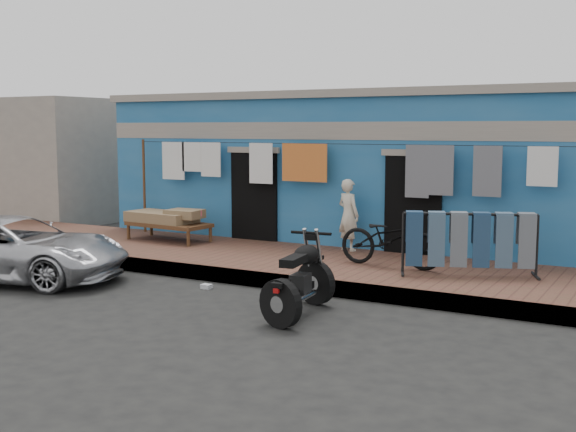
# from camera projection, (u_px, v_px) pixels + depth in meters

# --- Properties ---
(ground) EXTENTS (80.00, 80.00, 0.00)m
(ground) POSITION_uv_depth(u_px,v_px,m) (220.00, 310.00, 10.40)
(ground) COLOR black
(ground) RESTS_ON ground
(sidewalk) EXTENTS (28.00, 3.00, 0.25)m
(sidewalk) POSITION_uv_depth(u_px,v_px,m) (315.00, 267.00, 12.98)
(sidewalk) COLOR brown
(sidewalk) RESTS_ON ground
(curb) EXTENTS (28.00, 0.10, 0.25)m
(curb) POSITION_uv_depth(u_px,v_px,m) (275.00, 281.00, 11.72)
(curb) COLOR gray
(curb) RESTS_ON ground
(building) EXTENTS (12.20, 5.20, 3.36)m
(building) POSITION_uv_depth(u_px,v_px,m) (396.00, 169.00, 16.24)
(building) COLOR #1C5C95
(building) RESTS_ON ground
(neighbor_left) EXTENTS (6.00, 5.00, 3.40)m
(neighbor_left) POSITION_uv_depth(u_px,v_px,m) (49.00, 158.00, 21.59)
(neighbor_left) COLOR #9E9384
(neighbor_left) RESTS_ON ground
(clothesline) EXTENTS (10.06, 0.06, 2.10)m
(clothesline) POSITION_uv_depth(u_px,v_px,m) (325.00, 169.00, 14.07)
(clothesline) COLOR brown
(clothesline) RESTS_ON sidewalk
(car) EXTENTS (4.38, 2.90, 1.13)m
(car) POSITION_uv_depth(u_px,v_px,m) (13.00, 248.00, 12.36)
(car) COLOR silver
(car) RESTS_ON ground
(seated_person) EXTENTS (0.59, 0.50, 1.39)m
(seated_person) POSITION_uv_depth(u_px,v_px,m) (348.00, 215.00, 13.87)
(seated_person) COLOR beige
(seated_person) RESTS_ON sidewalk
(bicycle) EXTENTS (1.87, 0.76, 1.19)m
(bicycle) POSITION_uv_depth(u_px,v_px,m) (391.00, 232.00, 12.24)
(bicycle) COLOR black
(bicycle) RESTS_ON sidewalk
(motorcycle) EXTENTS (1.07, 1.89, 1.12)m
(motorcycle) POSITION_uv_depth(u_px,v_px,m) (299.00, 276.00, 10.01)
(motorcycle) COLOR black
(motorcycle) RESTS_ON ground
(charpoy) EXTENTS (2.06, 1.21, 0.64)m
(charpoy) POSITION_uv_depth(u_px,v_px,m) (169.00, 225.00, 15.15)
(charpoy) COLOR brown
(charpoy) RESTS_ON sidewalk
(jeans_rack) EXTENTS (2.51, 1.96, 1.06)m
(jeans_rack) POSITION_uv_depth(u_px,v_px,m) (469.00, 243.00, 11.52)
(jeans_rack) COLOR black
(jeans_rack) RESTS_ON sidewalk
(litter_a) EXTENTS (0.17, 0.13, 0.07)m
(litter_a) POSITION_uv_depth(u_px,v_px,m) (207.00, 286.00, 11.76)
(litter_a) COLOR silver
(litter_a) RESTS_ON ground
(litter_b) EXTENTS (0.19, 0.19, 0.08)m
(litter_b) POSITION_uv_depth(u_px,v_px,m) (296.00, 295.00, 11.13)
(litter_b) COLOR silver
(litter_b) RESTS_ON ground
(litter_c) EXTENTS (0.15, 0.18, 0.07)m
(litter_c) POSITION_uv_depth(u_px,v_px,m) (268.00, 293.00, 11.31)
(litter_c) COLOR silver
(litter_c) RESTS_ON ground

